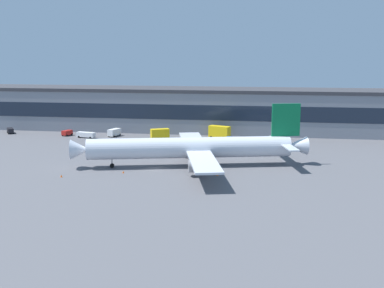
% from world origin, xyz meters
% --- Properties ---
extents(ground_plane, '(600.00, 600.00, 0.00)m').
position_xyz_m(ground_plane, '(0.00, 0.00, 0.00)').
color(ground_plane, '#56565B').
extents(terminal_building, '(195.44, 20.01, 15.64)m').
position_xyz_m(terminal_building, '(0.00, 61.76, 7.84)').
color(terminal_building, gray).
rests_on(terminal_building, ground_plane).
extents(airliner, '(59.28, 51.31, 15.74)m').
position_xyz_m(airliner, '(9.14, 4.62, 4.77)').
color(airliner, silver).
rests_on(airliner, ground_plane).
extents(pushback_tractor, '(3.97, 5.37, 1.75)m').
position_xyz_m(pushback_tractor, '(15.18, 38.79, 1.05)').
color(pushback_tractor, '#2651A5').
rests_on(pushback_tractor, ground_plane).
extents(catering_truck, '(7.65, 5.14, 4.15)m').
position_xyz_m(catering_truck, '(11.27, 47.05, 2.29)').
color(catering_truck, yellow).
rests_on(catering_truck, ground_plane).
extents(follow_me_car, '(4.10, 4.69, 1.85)m').
position_xyz_m(follow_me_car, '(-63.33, 45.40, 1.09)').
color(follow_me_car, black).
rests_on(follow_me_car, ground_plane).
extents(stair_truck, '(6.44, 4.80, 3.55)m').
position_xyz_m(stair_truck, '(-7.70, 41.48, 1.98)').
color(stair_truck, yellow).
rests_on(stair_truck, ground_plane).
extents(crew_van, '(3.67, 5.62, 2.55)m').
position_xyz_m(crew_van, '(-24.74, 45.03, 1.46)').
color(crew_van, white).
rests_on(crew_van, ground_plane).
extents(belt_loader, '(6.68, 3.28, 1.95)m').
position_xyz_m(belt_loader, '(-33.04, 40.56, 1.15)').
color(belt_loader, white).
rests_on(belt_loader, ground_plane).
extents(baggage_tug, '(3.10, 4.06, 1.85)m').
position_xyz_m(baggage_tug, '(-41.24, 43.86, 1.09)').
color(baggage_tug, red).
rests_on(baggage_tug, ground_plane).
extents(traffic_cone_0, '(0.48, 0.48, 0.61)m').
position_xyz_m(traffic_cone_0, '(-19.30, -11.48, 0.30)').
color(traffic_cone_0, '#F2590C').
rests_on(traffic_cone_0, ground_plane).
extents(traffic_cone_1, '(0.46, 0.46, 0.57)m').
position_xyz_m(traffic_cone_1, '(-6.23, -5.45, 0.29)').
color(traffic_cone_1, '#F2590C').
rests_on(traffic_cone_1, ground_plane).
extents(traffic_cone_2, '(0.59, 0.59, 0.74)m').
position_xyz_m(traffic_cone_2, '(16.31, -4.25, 0.37)').
color(traffic_cone_2, '#F2590C').
rests_on(traffic_cone_2, ground_plane).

